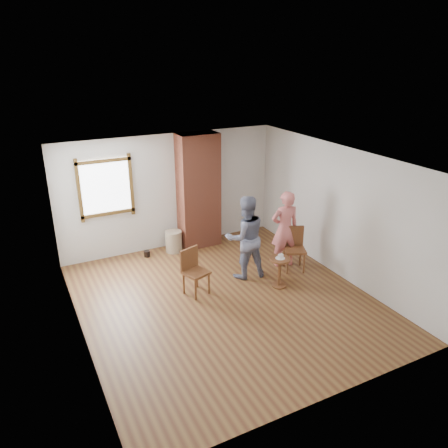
{
  "coord_description": "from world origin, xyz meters",
  "views": [
    {
      "loc": [
        -3.14,
        -6.12,
        4.26
      ],
      "look_at": [
        0.38,
        0.8,
        1.15
      ],
      "focal_mm": 35.0,
      "sensor_mm": 36.0,
      "label": 1
    }
  ],
  "objects_px": {
    "stoneware_crock": "(174,241)",
    "dining_chair_left": "(193,269)",
    "dining_chair_right": "(294,246)",
    "man": "(245,237)",
    "person_pink": "(285,229)",
    "side_table": "(280,268)"
  },
  "relations": [
    {
      "from": "dining_chair_left",
      "to": "dining_chair_right",
      "type": "height_order",
      "value": "dining_chair_right"
    },
    {
      "from": "side_table",
      "to": "person_pink",
      "type": "xyz_separation_m",
      "value": [
        0.59,
        0.73,
        0.41
      ]
    },
    {
      "from": "person_pink",
      "to": "man",
      "type": "bearing_deg",
      "value": 13.97
    },
    {
      "from": "man",
      "to": "person_pink",
      "type": "bearing_deg",
      "value": -169.27
    },
    {
      "from": "dining_chair_right",
      "to": "person_pink",
      "type": "bearing_deg",
      "value": 138.05
    },
    {
      "from": "stoneware_crock",
      "to": "dining_chair_left",
      "type": "relative_size",
      "value": 0.55
    },
    {
      "from": "dining_chair_right",
      "to": "side_table",
      "type": "distance_m",
      "value": 0.86
    },
    {
      "from": "side_table",
      "to": "person_pink",
      "type": "distance_m",
      "value": 1.02
    },
    {
      "from": "stoneware_crock",
      "to": "side_table",
      "type": "xyz_separation_m",
      "value": [
        1.24,
        -2.41,
        0.16
      ]
    },
    {
      "from": "person_pink",
      "to": "dining_chair_left",
      "type": "bearing_deg",
      "value": 15.32
    },
    {
      "from": "stoneware_crock",
      "to": "man",
      "type": "relative_size",
      "value": 0.28
    },
    {
      "from": "man",
      "to": "person_pink",
      "type": "relative_size",
      "value": 1.04
    },
    {
      "from": "dining_chair_left",
      "to": "dining_chair_right",
      "type": "xyz_separation_m",
      "value": [
        2.24,
        -0.03,
        0.01
      ]
    },
    {
      "from": "dining_chair_left",
      "to": "stoneware_crock",
      "type": "bearing_deg",
      "value": 62.4
    },
    {
      "from": "dining_chair_left",
      "to": "man",
      "type": "distance_m",
      "value": 1.23
    },
    {
      "from": "stoneware_crock",
      "to": "dining_chair_right",
      "type": "relative_size",
      "value": 0.54
    },
    {
      "from": "side_table",
      "to": "dining_chair_left",
      "type": "bearing_deg",
      "value": 160.82
    },
    {
      "from": "dining_chair_right",
      "to": "man",
      "type": "bearing_deg",
      "value": -164.82
    },
    {
      "from": "dining_chair_right",
      "to": "side_table",
      "type": "xyz_separation_m",
      "value": [
        -0.69,
        -0.51,
        -0.1
      ]
    },
    {
      "from": "stoneware_crock",
      "to": "person_pink",
      "type": "relative_size",
      "value": 0.3
    },
    {
      "from": "dining_chair_left",
      "to": "man",
      "type": "bearing_deg",
      "value": -11.97
    },
    {
      "from": "stoneware_crock",
      "to": "dining_chair_right",
      "type": "height_order",
      "value": "dining_chair_right"
    }
  ]
}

